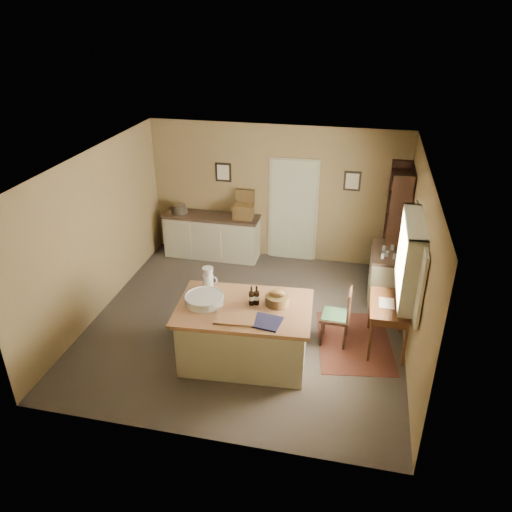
{
  "coord_description": "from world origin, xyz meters",
  "views": [
    {
      "loc": [
        1.61,
        -6.62,
        4.71
      ],
      "look_at": [
        0.11,
        0.18,
        1.15
      ],
      "focal_mm": 35.0,
      "sensor_mm": 36.0,
      "label": 1
    }
  ],
  "objects_px": {
    "work_island": "(244,332)",
    "desk_chair": "(335,316)",
    "shelving_unit": "(399,226)",
    "writing_desk": "(389,309)",
    "sideboard": "(212,235)",
    "right_cabinet": "(386,274)"
  },
  "relations": [
    {
      "from": "work_island",
      "to": "right_cabinet",
      "type": "height_order",
      "value": "work_island"
    },
    {
      "from": "sideboard",
      "to": "desk_chair",
      "type": "bearing_deg",
      "value": -42.08
    },
    {
      "from": "writing_desk",
      "to": "right_cabinet",
      "type": "xyz_separation_m",
      "value": [
        -0.0,
        1.48,
        -0.21
      ]
    },
    {
      "from": "work_island",
      "to": "sideboard",
      "type": "height_order",
      "value": "work_island"
    },
    {
      "from": "sideboard",
      "to": "right_cabinet",
      "type": "xyz_separation_m",
      "value": [
        3.44,
        -0.88,
        -0.02
      ]
    },
    {
      "from": "sideboard",
      "to": "writing_desk",
      "type": "relative_size",
      "value": 2.09
    },
    {
      "from": "work_island",
      "to": "sideboard",
      "type": "xyz_separation_m",
      "value": [
        -1.42,
        3.11,
        -0.0
      ]
    },
    {
      "from": "desk_chair",
      "to": "right_cabinet",
      "type": "relative_size",
      "value": 0.9
    },
    {
      "from": "desk_chair",
      "to": "right_cabinet",
      "type": "distance_m",
      "value": 1.71
    },
    {
      "from": "writing_desk",
      "to": "right_cabinet",
      "type": "bearing_deg",
      "value": 90.01
    },
    {
      "from": "desk_chair",
      "to": "shelving_unit",
      "type": "distance_m",
      "value": 2.48
    },
    {
      "from": "sideboard",
      "to": "writing_desk",
      "type": "xyz_separation_m",
      "value": [
        3.44,
        -2.36,
        0.19
      ]
    },
    {
      "from": "work_island",
      "to": "sideboard",
      "type": "bearing_deg",
      "value": 110.32
    },
    {
      "from": "shelving_unit",
      "to": "right_cabinet",
      "type": "bearing_deg",
      "value": -102.9
    },
    {
      "from": "desk_chair",
      "to": "shelving_unit",
      "type": "relative_size",
      "value": 0.42
    },
    {
      "from": "writing_desk",
      "to": "desk_chair",
      "type": "bearing_deg",
      "value": -176.56
    },
    {
      "from": "sideboard",
      "to": "desk_chair",
      "type": "distance_m",
      "value": 3.59
    },
    {
      "from": "right_cabinet",
      "to": "shelving_unit",
      "type": "bearing_deg",
      "value": 77.1
    },
    {
      "from": "work_island",
      "to": "writing_desk",
      "type": "relative_size",
      "value": 2.12
    },
    {
      "from": "work_island",
      "to": "desk_chair",
      "type": "height_order",
      "value": "work_island"
    },
    {
      "from": "work_island",
      "to": "desk_chair",
      "type": "relative_size",
      "value": 2.14
    },
    {
      "from": "desk_chair",
      "to": "shelving_unit",
      "type": "xyz_separation_m",
      "value": [
        0.93,
        2.21,
        0.63
      ]
    }
  ]
}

